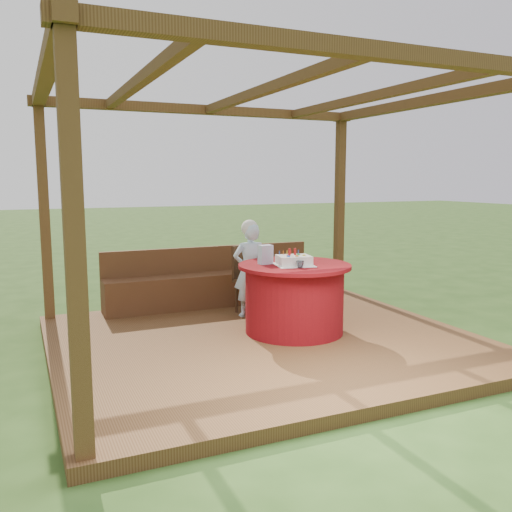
{
  "coord_description": "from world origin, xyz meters",
  "views": [
    {
      "loc": [
        -2.43,
        -5.27,
        1.87
      ],
      "look_at": [
        0.0,
        0.25,
        1.0
      ],
      "focal_mm": 38.0,
      "sensor_mm": 36.0,
      "label": 1
    }
  ],
  "objects_px": {
    "elderly_woman": "(250,268)",
    "bench": "(213,286)",
    "chair": "(251,275)",
    "gift_bag": "(265,255)",
    "table": "(294,298)",
    "drinking_glass": "(300,264)",
    "birthday_cake": "(294,260)"
  },
  "relations": [
    {
      "from": "bench",
      "to": "chair",
      "type": "bearing_deg",
      "value": -59.93
    },
    {
      "from": "bench",
      "to": "gift_bag",
      "type": "distance_m",
      "value": 1.63
    },
    {
      "from": "drinking_glass",
      "to": "table",
      "type": "bearing_deg",
      "value": 74.84
    },
    {
      "from": "birthday_cake",
      "to": "drinking_glass",
      "type": "distance_m",
      "value": 0.2
    },
    {
      "from": "birthday_cake",
      "to": "drinking_glass",
      "type": "relative_size",
      "value": 5.51
    },
    {
      "from": "bench",
      "to": "drinking_glass",
      "type": "xyz_separation_m",
      "value": [
        0.33,
        -1.91,
        0.56
      ]
    },
    {
      "from": "chair",
      "to": "elderly_woman",
      "type": "height_order",
      "value": "elderly_woman"
    },
    {
      "from": "elderly_woman",
      "to": "gift_bag",
      "type": "height_order",
      "value": "elderly_woman"
    },
    {
      "from": "bench",
      "to": "elderly_woman",
      "type": "xyz_separation_m",
      "value": [
        0.22,
        -0.77,
        0.36
      ]
    },
    {
      "from": "drinking_glass",
      "to": "elderly_woman",
      "type": "bearing_deg",
      "value": 95.4
    },
    {
      "from": "table",
      "to": "elderly_woman",
      "type": "xyz_separation_m",
      "value": [
        -0.18,
        0.88,
        0.23
      ]
    },
    {
      "from": "chair",
      "to": "elderly_woman",
      "type": "relative_size",
      "value": 0.71
    },
    {
      "from": "birthday_cake",
      "to": "gift_bag",
      "type": "relative_size",
      "value": 2.2
    },
    {
      "from": "bench",
      "to": "birthday_cake",
      "type": "xyz_separation_m",
      "value": [
        0.36,
        -1.7,
        0.58
      ]
    },
    {
      "from": "bench",
      "to": "table",
      "type": "bearing_deg",
      "value": -76.35
    },
    {
      "from": "table",
      "to": "birthday_cake",
      "type": "bearing_deg",
      "value": -124.99
    },
    {
      "from": "chair",
      "to": "elderly_woman",
      "type": "xyz_separation_m",
      "value": [
        -0.1,
        -0.21,
        0.14
      ]
    },
    {
      "from": "elderly_woman",
      "to": "gift_bag",
      "type": "relative_size",
      "value": 5.71
    },
    {
      "from": "drinking_glass",
      "to": "bench",
      "type": "bearing_deg",
      "value": 99.8
    },
    {
      "from": "bench",
      "to": "table",
      "type": "height_order",
      "value": "bench"
    },
    {
      "from": "bench",
      "to": "chair",
      "type": "height_order",
      "value": "chair"
    },
    {
      "from": "gift_bag",
      "to": "drinking_glass",
      "type": "distance_m",
      "value": 0.47
    },
    {
      "from": "table",
      "to": "drinking_glass",
      "type": "bearing_deg",
      "value": -105.16
    },
    {
      "from": "gift_bag",
      "to": "bench",
      "type": "bearing_deg",
      "value": 87.6
    },
    {
      "from": "bench",
      "to": "birthday_cake",
      "type": "height_order",
      "value": "birthday_cake"
    },
    {
      "from": "table",
      "to": "elderly_woman",
      "type": "bearing_deg",
      "value": 101.47
    },
    {
      "from": "elderly_woman",
      "to": "bench",
      "type": "bearing_deg",
      "value": 106.1
    },
    {
      "from": "birthday_cake",
      "to": "gift_bag",
      "type": "bearing_deg",
      "value": 141.5
    },
    {
      "from": "chair",
      "to": "gift_bag",
      "type": "height_order",
      "value": "gift_bag"
    },
    {
      "from": "table",
      "to": "elderly_woman",
      "type": "height_order",
      "value": "elderly_woman"
    },
    {
      "from": "bench",
      "to": "chair",
      "type": "xyz_separation_m",
      "value": [
        0.32,
        -0.56,
        0.22
      ]
    },
    {
      "from": "table",
      "to": "chair",
      "type": "height_order",
      "value": "chair"
    }
  ]
}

